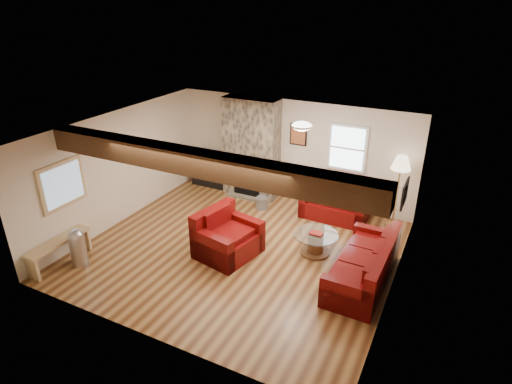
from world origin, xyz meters
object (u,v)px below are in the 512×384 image
sofa_three (363,262)px  armchair_red (228,234)px  floor_lamp (401,167)px  television (210,160)px  coffee_table (315,243)px  loveseat (335,202)px  tv_cabinet (211,176)px

sofa_three → armchair_red: (-2.58, -0.31, 0.05)m
armchair_red → floor_lamp: (2.70, 2.69, 0.95)m
armchair_red → floor_lamp: 3.93m
sofa_three → television: bearing=-116.2°
armchair_red → coffee_table: armchair_red is taller
armchair_red → television: bearing=49.1°
coffee_table → television: television is taller
sofa_three → armchair_red: 2.60m
coffee_table → sofa_three: bearing=-25.7°
sofa_three → television: size_ratio=2.65×
coffee_table → television: size_ratio=1.12×
sofa_three → coffee_table: (-1.06, 0.51, -0.19)m
loveseat → coffee_table: 1.67m
sofa_three → loveseat: sofa_three is taller
floor_lamp → loveseat: bearing=-170.4°
armchair_red → coffee_table: size_ratio=1.27×
coffee_table → tv_cabinet: tv_cabinet is taller
loveseat → floor_lamp: (1.28, 0.22, 1.01)m
floor_lamp → sofa_three: bearing=-92.8°
coffee_table → television: bearing=152.0°
sofa_three → loveseat: (-1.17, 2.16, -0.01)m
tv_cabinet → television: television is taller
armchair_red → tv_cabinet: (-2.15, 2.77, -0.21)m
tv_cabinet → floor_lamp: 4.98m
loveseat → armchair_red: armchair_red is taller
sofa_three → coffee_table: size_ratio=2.36×
armchair_red → television: 3.52m
armchair_red → television: (-2.15, 2.77, 0.26)m
television → sofa_three: bearing=-27.5°
coffee_table → television: (-3.67, 1.96, 0.50)m
sofa_three → loveseat: 2.46m
coffee_table → tv_cabinet: size_ratio=0.91×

